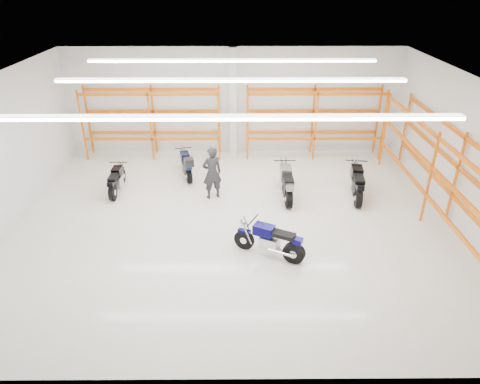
{
  "coord_description": "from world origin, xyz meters",
  "views": [
    {
      "loc": [
        0.17,
        -11.79,
        7.17
      ],
      "look_at": [
        0.25,
        0.5,
        0.8
      ],
      "focal_mm": 32.0,
      "sensor_mm": 36.0,
      "label": 1
    }
  ],
  "objects_px": {
    "standing_man": "(212,173)",
    "motorcycle_back_b": "(186,165)",
    "motorcycle_main": "(272,242)",
    "motorcycle_back_a": "(116,181)",
    "motorcycle_back_d": "(357,183)",
    "structural_column": "(233,103)",
    "motorcycle_back_c": "(286,184)"
  },
  "relations": [
    {
      "from": "motorcycle_back_b",
      "to": "motorcycle_back_d",
      "type": "bearing_deg",
      "value": -15.4
    },
    {
      "from": "motorcycle_back_d",
      "to": "standing_man",
      "type": "xyz_separation_m",
      "value": [
        -5.07,
        0.02,
        0.41
      ]
    },
    {
      "from": "motorcycle_back_c",
      "to": "structural_column",
      "type": "bearing_deg",
      "value": 114.26
    },
    {
      "from": "motorcycle_back_a",
      "to": "standing_man",
      "type": "distance_m",
      "value": 3.55
    },
    {
      "from": "motorcycle_back_b",
      "to": "motorcycle_back_c",
      "type": "relative_size",
      "value": 0.88
    },
    {
      "from": "motorcycle_back_b",
      "to": "standing_man",
      "type": "xyz_separation_m",
      "value": [
        1.09,
        -1.68,
        0.44
      ]
    },
    {
      "from": "motorcycle_back_d",
      "to": "standing_man",
      "type": "distance_m",
      "value": 5.08
    },
    {
      "from": "motorcycle_back_b",
      "to": "motorcycle_main",
      "type": "bearing_deg",
      "value": -60.84
    },
    {
      "from": "motorcycle_main",
      "to": "motorcycle_back_a",
      "type": "relative_size",
      "value": 1.01
    },
    {
      "from": "motorcycle_main",
      "to": "motorcycle_back_d",
      "type": "distance_m",
      "value": 4.8
    },
    {
      "from": "motorcycle_main",
      "to": "motorcycle_back_c",
      "type": "xyz_separation_m",
      "value": [
        0.76,
        3.54,
        0.05
      ]
    },
    {
      "from": "motorcycle_back_b",
      "to": "structural_column",
      "type": "relative_size",
      "value": 0.46
    },
    {
      "from": "motorcycle_back_b",
      "to": "structural_column",
      "type": "distance_m",
      "value": 3.53
    },
    {
      "from": "motorcycle_back_c",
      "to": "standing_man",
      "type": "bearing_deg",
      "value": 179.48
    },
    {
      "from": "motorcycle_back_a",
      "to": "motorcycle_back_d",
      "type": "relative_size",
      "value": 0.84
    },
    {
      "from": "motorcycle_main",
      "to": "standing_man",
      "type": "height_order",
      "value": "standing_man"
    },
    {
      "from": "structural_column",
      "to": "motorcycle_back_b",
      "type": "bearing_deg",
      "value": -125.91
    },
    {
      "from": "motorcycle_back_c",
      "to": "motorcycle_back_a",
      "type": "bearing_deg",
      "value": 175.85
    },
    {
      "from": "motorcycle_back_a",
      "to": "standing_man",
      "type": "xyz_separation_m",
      "value": [
        3.49,
        -0.42,
        0.5
      ]
    },
    {
      "from": "standing_man",
      "to": "structural_column",
      "type": "distance_m",
      "value": 4.42
    },
    {
      "from": "motorcycle_main",
      "to": "motorcycle_back_a",
      "type": "height_order",
      "value": "motorcycle_main"
    },
    {
      "from": "motorcycle_main",
      "to": "motorcycle_back_b",
      "type": "relative_size",
      "value": 0.96
    },
    {
      "from": "motorcycle_back_a",
      "to": "motorcycle_back_d",
      "type": "xyz_separation_m",
      "value": [
        8.55,
        -0.44,
        0.09
      ]
    },
    {
      "from": "motorcycle_back_a",
      "to": "motorcycle_back_b",
      "type": "height_order",
      "value": "motorcycle_back_b"
    },
    {
      "from": "standing_man",
      "to": "motorcycle_back_b",
      "type": "bearing_deg",
      "value": -77.94
    },
    {
      "from": "motorcycle_main",
      "to": "motorcycle_back_b",
      "type": "distance_m",
      "value": 6.0
    },
    {
      "from": "motorcycle_back_c",
      "to": "standing_man",
      "type": "relative_size",
      "value": 1.23
    },
    {
      "from": "structural_column",
      "to": "standing_man",
      "type": "bearing_deg",
      "value": -99.67
    },
    {
      "from": "motorcycle_back_a",
      "to": "standing_man",
      "type": "bearing_deg",
      "value": -6.83
    },
    {
      "from": "motorcycle_back_d",
      "to": "standing_man",
      "type": "relative_size",
      "value": 1.22
    },
    {
      "from": "standing_man",
      "to": "motorcycle_main",
      "type": "bearing_deg",
      "value": 96.26
    },
    {
      "from": "standing_man",
      "to": "motorcycle_back_a",
      "type": "bearing_deg",
      "value": -27.81
    }
  ]
}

